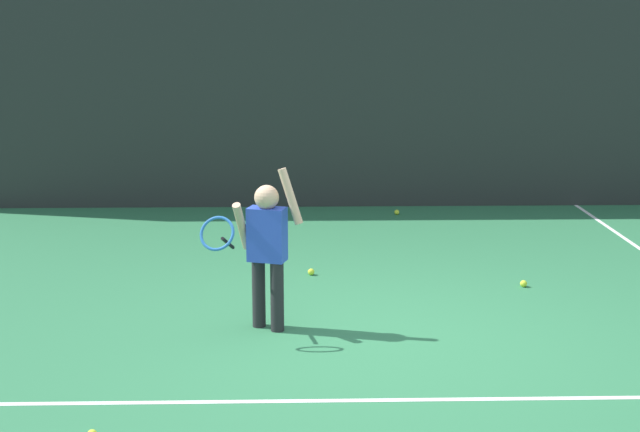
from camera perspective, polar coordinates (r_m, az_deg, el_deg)
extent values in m
plane|color=#2D7247|center=(7.29, 3.64, -7.81)|extent=(20.00, 20.00, 0.00)
cube|color=white|center=(6.22, 4.58, -11.48)|extent=(9.00, 0.05, 0.00)
cube|color=#282D2B|center=(12.04, 1.58, 9.94)|extent=(11.62, 0.08, 3.97)
cylinder|color=slate|center=(12.14, -7.50, 10.21)|extent=(0.09, 0.09, 4.12)
cylinder|color=slate|center=(12.34, 10.50, 10.15)|extent=(0.09, 0.09, 4.12)
cylinder|color=#232326|center=(7.51, -3.88, -4.85)|extent=(0.11, 0.11, 0.58)
cylinder|color=#232326|center=(7.40, -2.72, -5.10)|extent=(0.11, 0.11, 0.58)
cube|color=blue|center=(7.32, -3.35, -1.16)|extent=(0.34, 0.25, 0.44)
sphere|color=tan|center=(7.25, -3.38, 1.18)|extent=(0.20, 0.20, 0.20)
cylinder|color=tan|center=(7.21, -1.87, 1.25)|extent=(0.22, 0.13, 0.46)
cylinder|color=tan|center=(7.31, -4.95, -0.65)|extent=(0.15, 0.30, 0.43)
cylinder|color=black|center=(7.26, -5.83, -1.71)|extent=(0.10, 0.24, 0.15)
torus|color=#2666B2|center=(7.03, -6.50, -1.10)|extent=(0.32, 0.24, 0.26)
sphere|color=#CCE033|center=(9.02, -0.56, -3.54)|extent=(0.07, 0.07, 0.07)
sphere|color=#CCE033|center=(8.85, 12.70, -4.18)|extent=(0.07, 0.07, 0.07)
sphere|color=#CCE033|center=(11.78, 4.86, 0.24)|extent=(0.07, 0.07, 0.07)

